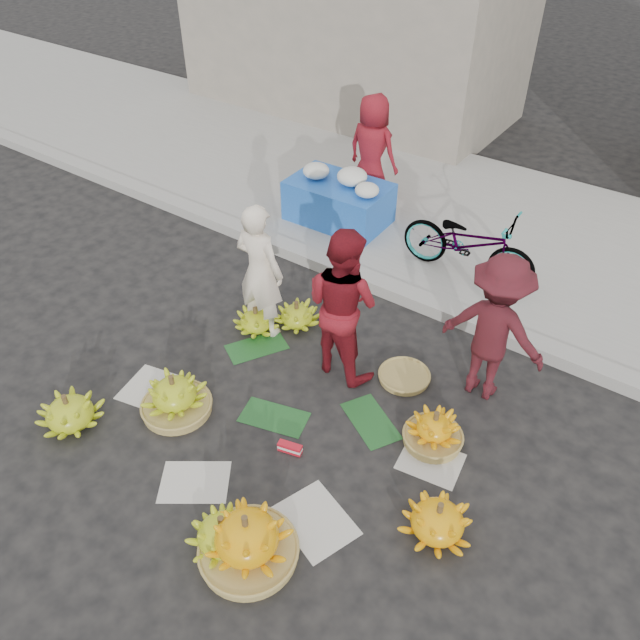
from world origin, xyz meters
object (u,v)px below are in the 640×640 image
Objects in this scene: banana_bunch_4 at (438,520)px; flower_table at (339,199)px; banana_bunch_0 at (175,396)px; bicycle at (469,243)px; vendor_cream at (260,271)px.

flower_table is (-3.35, 3.58, 0.28)m from banana_bunch_4.
bicycle is at bearing 69.42° from banana_bunch_0.
vendor_cream reaches higher than banana_bunch_4.
vendor_cream reaches higher than bicycle.
banana_bunch_0 is 3.90m from bicycle.
banana_bunch_4 is 0.44× the size of flower_table.
bicycle reaches higher than banana_bunch_4.
flower_table reaches higher than banana_bunch_0.
vendor_cream is at bearing -78.23° from flower_table.
banana_bunch_0 is 0.43× the size of vendor_cream.
vendor_cream is 0.93× the size of bicycle.
flower_table is at bearing -78.11° from vendor_cream.
banana_bunch_4 is (2.70, 0.26, -0.03)m from banana_bunch_0.
vendor_cream reaches higher than flower_table.
banana_bunch_0 is 1.59m from vendor_cream.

